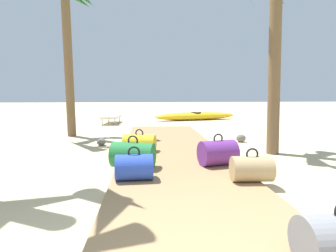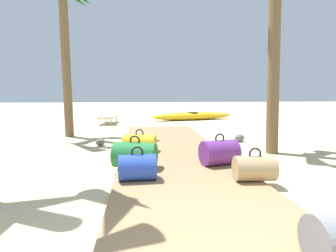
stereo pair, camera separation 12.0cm
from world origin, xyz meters
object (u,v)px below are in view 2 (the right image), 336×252
(lounge_chair, at_px, (107,115))
(duffel_bag_yellow, at_px, (140,143))
(duffel_bag_tan, at_px, (254,168))
(kayak, at_px, (192,116))
(duffel_bag_purple, at_px, (219,152))
(duffel_bag_blue, at_px, (137,167))
(duffel_bag_green, at_px, (135,155))

(lounge_chair, bearing_deg, duffel_bag_yellow, -77.11)
(duffel_bag_tan, relative_size, kayak, 0.14)
(duffel_bag_purple, relative_size, duffel_bag_blue, 1.26)
(duffel_bag_yellow, xyz_separation_m, kayak, (2.33, 6.73, -0.07))
(duffel_bag_yellow, bearing_deg, duffel_bag_green, -93.13)
(duffel_bag_blue, distance_m, kayak, 8.86)
(duffel_bag_yellow, xyz_separation_m, duffel_bag_blue, (-0.02, -1.81, 0.01))
(duffel_bag_purple, bearing_deg, duffel_bag_green, -177.98)
(duffel_bag_yellow, height_order, duffel_bag_blue, duffel_bag_blue)
(duffel_bag_yellow, distance_m, duffel_bag_blue, 1.81)
(lounge_chair, height_order, kayak, lounge_chair)
(duffel_bag_yellow, relative_size, lounge_chair, 0.43)
(duffel_bag_yellow, xyz_separation_m, duffel_bag_purple, (1.27, -1.17, 0.04))
(duffel_bag_green, distance_m, duffel_bag_tan, 1.75)
(duffel_bag_purple, xyz_separation_m, duffel_bag_blue, (-1.30, -0.65, -0.03))
(kayak, bearing_deg, lounge_chair, -162.61)
(duffel_bag_yellow, relative_size, duffel_bag_blue, 1.36)
(duffel_bag_green, height_order, kayak, duffel_bag_green)
(duffel_bag_purple, xyz_separation_m, lounge_chair, (-2.55, 6.76, 0.05))
(duffel_bag_blue, height_order, kayak, duffel_bag_blue)
(duffel_bag_blue, bearing_deg, lounge_chair, 99.63)
(duffel_bag_green, xyz_separation_m, lounge_chair, (-1.21, 6.81, 0.05))
(duffel_bag_green, xyz_separation_m, duffel_bag_yellow, (0.07, 1.21, -0.03))
(duffel_bag_green, distance_m, duffel_bag_purple, 1.34)
(duffel_bag_green, bearing_deg, duffel_bag_blue, -85.94)
(duffel_bag_blue, xyz_separation_m, duffel_bag_tan, (1.53, -0.18, -0.01))
(duffel_bag_tan, xyz_separation_m, lounge_chair, (-2.78, 7.59, 0.08))
(duffel_bag_blue, height_order, duffel_bag_tan, duffel_bag_blue)
(duffel_bag_green, relative_size, lounge_chair, 0.46)
(duffel_bag_tan, distance_m, lounge_chair, 8.09)
(duffel_bag_tan, bearing_deg, duffel_bag_blue, 173.22)
(lounge_chair, relative_size, kayak, 0.41)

